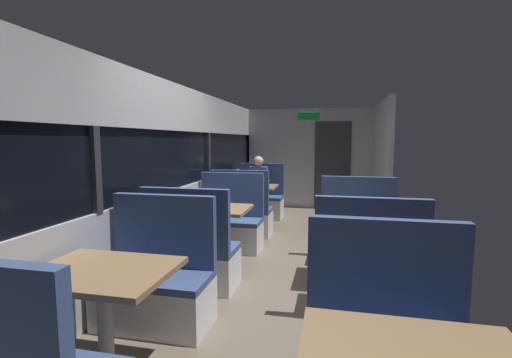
# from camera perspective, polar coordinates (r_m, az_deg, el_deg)

# --- Properties ---
(ground_plane) EXTENTS (3.30, 9.20, 0.02)m
(ground_plane) POSITION_cam_1_polar(r_m,az_deg,el_deg) (4.39, 4.27, -14.94)
(ground_plane) COLOR #665B4C
(carriage_window_panel_left) EXTENTS (0.09, 8.48, 2.30)m
(carriage_window_panel_left) POSITION_cam_1_polar(r_m,az_deg,el_deg) (4.55, -14.01, 0.17)
(carriage_window_panel_left) COLOR #B2B2B7
(carriage_window_panel_left) RESTS_ON ground_plane
(carriage_end_bulkhead) EXTENTS (2.90, 0.11, 2.30)m
(carriage_end_bulkhead) POSITION_cam_1_polar(r_m,az_deg,el_deg) (8.28, 8.84, 3.17)
(carriage_end_bulkhead) COLOR #B2B2B7
(carriage_end_bulkhead) RESTS_ON ground_plane
(carriage_aisle_panel_right) EXTENTS (0.08, 2.40, 2.30)m
(carriage_aisle_panel_right) POSITION_cam_1_polar(r_m,az_deg,el_deg) (7.12, 19.49, 2.49)
(carriage_aisle_panel_right) COLOR #B2B2B7
(carriage_aisle_panel_right) RESTS_ON ground_plane
(dining_table_near_window) EXTENTS (0.90, 0.70, 0.74)m
(dining_table_near_window) POSITION_cam_1_polar(r_m,az_deg,el_deg) (2.62, -23.42, -15.25)
(dining_table_near_window) COLOR #9E9EA3
(dining_table_near_window) RESTS_ON ground_plane
(bench_near_window_facing_entry) EXTENTS (0.95, 0.50, 1.10)m
(bench_near_window_facing_entry) POSITION_cam_1_polar(r_m,az_deg,el_deg) (3.28, -15.75, -16.33)
(bench_near_window_facing_entry) COLOR silver
(bench_near_window_facing_entry) RESTS_ON ground_plane
(dining_table_mid_window) EXTENTS (0.90, 0.70, 0.74)m
(dining_table_mid_window) POSITION_cam_1_polar(r_m,az_deg,el_deg) (4.48, -6.96, -5.84)
(dining_table_mid_window) COLOR #9E9EA3
(dining_table_mid_window) RESTS_ON ground_plane
(bench_mid_window_facing_end) EXTENTS (0.95, 0.50, 1.10)m
(bench_mid_window_facing_end) POSITION_cam_1_polar(r_m,az_deg,el_deg) (3.94, -10.34, -12.33)
(bench_mid_window_facing_end) COLOR silver
(bench_mid_window_facing_end) RESTS_ON ground_plane
(bench_mid_window_facing_entry) EXTENTS (0.95, 0.50, 1.10)m
(bench_mid_window_facing_entry) POSITION_cam_1_polar(r_m,az_deg,el_deg) (5.20, -4.35, -7.63)
(bench_mid_window_facing_entry) COLOR silver
(bench_mid_window_facing_entry) RESTS_ON ground_plane
(dining_table_far_window) EXTENTS (0.90, 0.70, 0.74)m
(dining_table_far_window) POSITION_cam_1_polar(r_m,az_deg,el_deg) (6.54, -0.67, -1.96)
(dining_table_far_window) COLOR #9E9EA3
(dining_table_far_window) RESTS_ON ground_plane
(bench_far_window_facing_end) EXTENTS (0.95, 0.50, 1.10)m
(bench_far_window_facing_end) POSITION_cam_1_polar(r_m,az_deg,el_deg) (5.93, -2.20, -5.89)
(bench_far_window_facing_end) COLOR silver
(bench_far_window_facing_end) RESTS_ON ground_plane
(bench_far_window_facing_entry) EXTENTS (0.95, 0.50, 1.10)m
(bench_far_window_facing_entry) POSITION_cam_1_polar(r_m,az_deg,el_deg) (7.26, 0.58, -3.61)
(bench_far_window_facing_entry) COLOR silver
(bench_far_window_facing_entry) RESTS_ON ground_plane
(bench_front_aisle_facing_entry) EXTENTS (0.95, 0.50, 1.10)m
(bench_front_aisle_facing_entry) POSITION_cam_1_polar(r_m,az_deg,el_deg) (2.44, 20.29, -25.02)
(bench_front_aisle_facing_entry) COLOR silver
(bench_front_aisle_facing_entry) RESTS_ON ground_plane
(dining_table_rear_aisle) EXTENTS (0.90, 0.70, 0.74)m
(dining_table_rear_aisle) POSITION_cam_1_polar(r_m,az_deg,el_deg) (4.06, 16.82, -7.36)
(dining_table_rear_aisle) COLOR #9E9EA3
(dining_table_rear_aisle) RESTS_ON ground_plane
(bench_rear_aisle_facing_end) EXTENTS (0.95, 0.50, 1.10)m
(bench_rear_aisle_facing_end) POSITION_cam_1_polar(r_m,az_deg,el_deg) (3.48, 17.57, -15.04)
(bench_rear_aisle_facing_end) COLOR silver
(bench_rear_aisle_facing_end) RESTS_ON ground_plane
(bench_rear_aisle_facing_entry) EXTENTS (0.95, 0.50, 1.10)m
(bench_rear_aisle_facing_entry) POSITION_cam_1_polar(r_m,az_deg,el_deg) (4.81, 16.06, -9.02)
(bench_rear_aisle_facing_entry) COLOR silver
(bench_rear_aisle_facing_entry) RESTS_ON ground_plane
(seated_passenger) EXTENTS (0.47, 0.55, 1.26)m
(seated_passenger) POSITION_cam_1_polar(r_m,az_deg,el_deg) (7.16, 0.46, -2.07)
(seated_passenger) COLOR #26262D
(seated_passenger) RESTS_ON ground_plane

